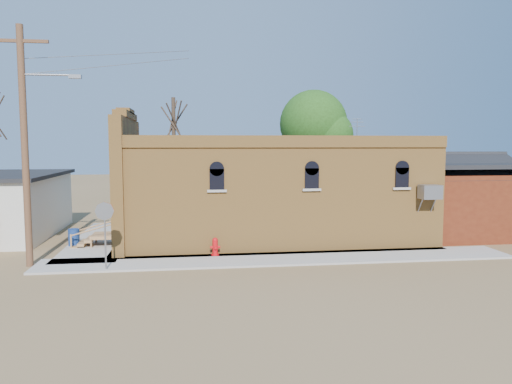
{
  "coord_description": "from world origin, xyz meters",
  "views": [
    {
      "loc": [
        -2.19,
        -18.47,
        4.65
      ],
      "look_at": [
        0.98,
        4.56,
        2.4
      ],
      "focal_mm": 35.0,
      "sensor_mm": 36.0,
      "label": 1
    }
  ],
  "objects": [
    {
      "name": "red_shed",
      "position": [
        11.5,
        5.5,
        2.27
      ],
      "size": [
        5.4,
        6.4,
        4.3
      ],
      "color": "#521C0E",
      "rests_on": "ground"
    },
    {
      "name": "sidewalk_west",
      "position": [
        -6.3,
        6.0,
        0.04
      ],
      "size": [
        2.6,
        10.0,
        0.08
      ],
      "primitive_type": "cube",
      "color": "#9E9991",
      "rests_on": "ground"
    },
    {
      "name": "tree_bare_near",
      "position": [
        -3.0,
        13.0,
        5.96
      ],
      "size": [
        2.8,
        2.8,
        7.65
      ],
      "color": "#403025",
      "rests_on": "ground"
    },
    {
      "name": "tree_leafy",
      "position": [
        6.0,
        13.5,
        5.93
      ],
      "size": [
        4.4,
        4.4,
        8.15
      ],
      "color": "#403025",
      "rests_on": "ground"
    },
    {
      "name": "ground",
      "position": [
        0.0,
        0.0,
        0.0
      ],
      "size": [
        120.0,
        120.0,
        0.0
      ],
      "primitive_type": "plane",
      "color": "brown",
      "rests_on": "ground"
    },
    {
      "name": "stop_sign",
      "position": [
        -5.19,
        0.0,
        1.99
      ],
      "size": [
        0.67,
        0.2,
        2.48
      ],
      "rotation": [
        0.0,
        0.0,
        -0.2
      ],
      "color": "gray",
      "rests_on": "sidewalk_south"
    },
    {
      "name": "trash_barrel",
      "position": [
        -7.3,
        4.58,
        0.46
      ],
      "size": [
        0.59,
        0.59,
        0.76
      ],
      "primitive_type": "cylinder",
      "rotation": [
        0.0,
        0.0,
        -0.22
      ],
      "color": "navy",
      "rests_on": "sidewalk_west"
    },
    {
      "name": "brick_bar",
      "position": [
        1.64,
        5.49,
        2.34
      ],
      "size": [
        16.4,
        7.97,
        6.3
      ],
      "color": "#C1823B",
      "rests_on": "ground"
    },
    {
      "name": "utility_pole",
      "position": [
        -8.14,
        1.2,
        4.77
      ],
      "size": [
        3.12,
        0.26,
        9.0
      ],
      "color": "#523721",
      "rests_on": "ground"
    },
    {
      "name": "fire_hydrant",
      "position": [
        -1.11,
        1.71,
        0.44
      ],
      "size": [
        0.41,
        0.38,
        0.74
      ],
      "rotation": [
        0.0,
        0.0,
        0.09
      ],
      "color": "red",
      "rests_on": "sidewalk_south"
    },
    {
      "name": "sidewalk_south",
      "position": [
        1.5,
        0.9,
        0.04
      ],
      "size": [
        19.0,
        2.2,
        0.08
      ],
      "primitive_type": "cube",
      "color": "#9E9991",
      "rests_on": "ground"
    }
  ]
}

